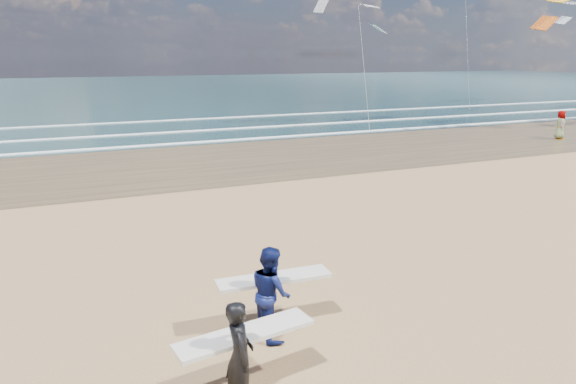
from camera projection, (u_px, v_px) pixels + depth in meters
name	position (u px, v px, depth m)	size (l,w,h in m)	color
wet_sand_strip	(472.00, 138.00, 32.36)	(220.00, 12.00, 0.01)	#493727
ocean	(228.00, 88.00, 80.39)	(220.00, 100.00, 0.02)	#193537
foam_breakers	(383.00, 119.00, 41.33)	(220.00, 11.70, 0.05)	white
surfer_near	(241.00, 352.00, 7.53)	(2.25, 1.11, 1.71)	black
surfer_far	(271.00, 291.00, 9.42)	(2.23, 1.11, 1.77)	#0E174F
beachgoer_0	(560.00, 125.00, 31.75)	(0.86, 0.56, 1.75)	#494436
kite_1	(362.00, 44.00, 35.97)	(5.85, 4.74, 10.40)	slate
kite_5	(466.00, 12.00, 48.80)	(5.61, 4.72, 16.78)	slate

